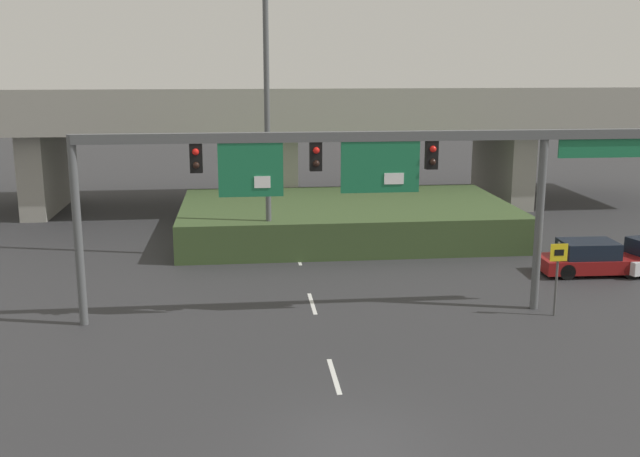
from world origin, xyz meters
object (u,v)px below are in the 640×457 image
object	(u,v)px
speed_limit_sign	(557,268)
highway_light_pole_near	(266,62)
signal_gantry	(353,166)
parked_sedan_near_right	(590,259)

from	to	relation	value
speed_limit_sign	highway_light_pole_near	xyz separation A→B (m)	(-9.42, 8.74, 6.78)
signal_gantry	speed_limit_sign	bearing A→B (deg)	-6.63
signal_gantry	speed_limit_sign	world-z (taller)	signal_gantry
speed_limit_sign	parked_sedan_near_right	size ratio (longest dim) A/B	0.61
signal_gantry	parked_sedan_near_right	xyz separation A→B (m)	(10.46, 4.04, -4.54)
signal_gantry	parked_sedan_near_right	world-z (taller)	signal_gantry
signal_gantry	parked_sedan_near_right	distance (m)	12.10
speed_limit_sign	highway_light_pole_near	size ratio (longest dim) A/B	0.16
parked_sedan_near_right	signal_gantry	bearing A→B (deg)	-157.07
signal_gantry	speed_limit_sign	size ratio (longest dim) A/B	7.43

